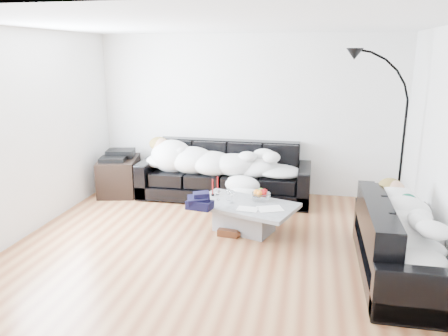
% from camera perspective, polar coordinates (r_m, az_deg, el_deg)
% --- Properties ---
extents(ground, '(5.00, 5.00, 0.00)m').
position_cam_1_polar(ground, '(5.48, -0.64, -9.93)').
color(ground, brown).
rests_on(ground, ground).
extents(wall_back, '(5.00, 0.02, 2.60)m').
position_cam_1_polar(wall_back, '(7.26, 3.11, 6.91)').
color(wall_back, silver).
rests_on(wall_back, ground).
extents(wall_left, '(0.02, 4.50, 2.60)m').
position_cam_1_polar(wall_left, '(6.11, -24.32, 4.13)').
color(wall_left, silver).
rests_on(wall_left, ground).
extents(ceiling, '(5.00, 5.00, 0.00)m').
position_cam_1_polar(ceiling, '(4.99, -0.73, 18.33)').
color(ceiling, white).
rests_on(ceiling, ground).
extents(sofa_back, '(2.73, 0.95, 0.89)m').
position_cam_1_polar(sofa_back, '(7.03, 0.04, -0.44)').
color(sofa_back, black).
rests_on(sofa_back, ground).
extents(sofa_right, '(0.84, 1.96, 0.79)m').
position_cam_1_polar(sofa_right, '(4.99, 22.47, -8.74)').
color(sofa_right, black).
rests_on(sofa_right, ground).
extents(sleeper_back, '(2.31, 0.80, 0.46)m').
position_cam_1_polar(sleeper_back, '(6.93, -0.04, 1.08)').
color(sleeper_back, white).
rests_on(sleeper_back, sofa_back).
extents(sleeper_right, '(0.71, 1.68, 0.41)m').
position_cam_1_polar(sleeper_right, '(4.90, 22.73, -6.28)').
color(sleeper_right, white).
rests_on(sleeper_right, sofa_right).
extents(teal_cushion, '(0.42, 0.38, 0.20)m').
position_cam_1_polar(teal_cushion, '(5.43, 21.05, -3.07)').
color(teal_cushion, '#0D5B3D').
rests_on(teal_cushion, sofa_right).
extents(coffee_table, '(1.50, 1.15, 0.39)m').
position_cam_1_polar(coffee_table, '(5.81, 2.62, -6.42)').
color(coffee_table, '#939699').
rests_on(coffee_table, ground).
extents(fruit_bowl, '(0.31, 0.31, 0.15)m').
position_cam_1_polar(fruit_bowl, '(5.87, 4.88, -3.44)').
color(fruit_bowl, white).
rests_on(fruit_bowl, coffee_table).
extents(wine_glass_a, '(0.07, 0.07, 0.16)m').
position_cam_1_polar(wine_glass_a, '(5.83, 0.57, -3.46)').
color(wine_glass_a, white).
rests_on(wine_glass_a, coffee_table).
extents(wine_glass_b, '(0.08, 0.08, 0.16)m').
position_cam_1_polar(wine_glass_b, '(5.84, -0.77, -3.45)').
color(wine_glass_b, white).
rests_on(wine_glass_b, coffee_table).
extents(wine_glass_c, '(0.08, 0.08, 0.17)m').
position_cam_1_polar(wine_glass_c, '(5.72, 1.03, -3.76)').
color(wine_glass_c, white).
rests_on(wine_glass_c, coffee_table).
extents(candle_left, '(0.05, 0.05, 0.23)m').
position_cam_1_polar(candle_left, '(6.00, -1.49, -2.57)').
color(candle_left, maroon).
rests_on(candle_left, coffee_table).
extents(candle_right, '(0.06, 0.06, 0.26)m').
position_cam_1_polar(candle_right, '(6.04, -0.83, -2.32)').
color(candle_right, maroon).
rests_on(candle_right, coffee_table).
extents(newspaper_a, '(0.38, 0.33, 0.01)m').
position_cam_1_polar(newspaper_a, '(5.55, 6.04, -5.29)').
color(newspaper_a, silver).
rests_on(newspaper_a, coffee_table).
extents(newspaper_b, '(0.27, 0.20, 0.01)m').
position_cam_1_polar(newspaper_b, '(5.52, 3.08, -5.35)').
color(newspaper_b, silver).
rests_on(newspaper_b, coffee_table).
extents(navy_jacket, '(0.39, 0.36, 0.16)m').
position_cam_1_polar(navy_jacket, '(5.51, -2.85, -3.69)').
color(navy_jacket, black).
rests_on(navy_jacket, coffee_table).
extents(shoes, '(0.53, 0.45, 0.10)m').
position_cam_1_polar(shoes, '(5.73, 1.44, -8.25)').
color(shoes, '#472311').
rests_on(shoes, ground).
extents(av_cabinet, '(0.78, 0.98, 0.59)m').
position_cam_1_polar(av_cabinet, '(7.54, -13.51, -0.98)').
color(av_cabinet, black).
rests_on(av_cabinet, ground).
extents(stereo, '(0.50, 0.42, 0.13)m').
position_cam_1_polar(stereo, '(7.45, -13.67, 1.70)').
color(stereo, black).
rests_on(stereo, av_cabinet).
extents(floor_lamp, '(0.80, 0.45, 2.08)m').
position_cam_1_polar(floor_lamp, '(6.35, 22.28, 2.28)').
color(floor_lamp, black).
rests_on(floor_lamp, ground).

